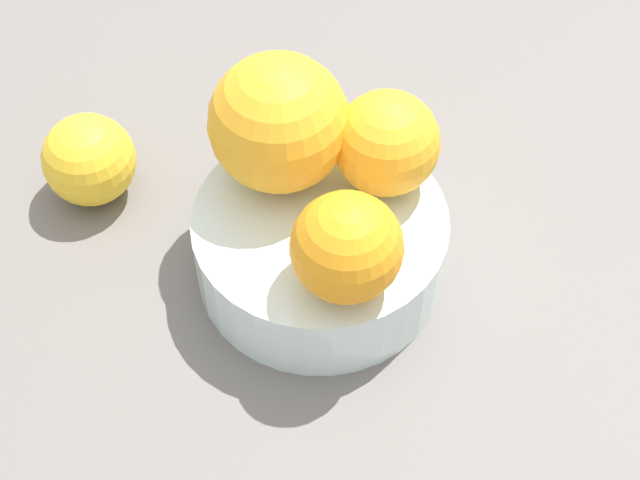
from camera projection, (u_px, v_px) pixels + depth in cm
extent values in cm
cube|color=#66605B|center=(320.00, 279.00, 61.80)|extent=(110.00, 110.00, 2.00)
cylinder|color=silver|center=(320.00, 266.00, 60.69)|extent=(9.60, 9.60, 0.80)
cylinder|color=silver|center=(320.00, 245.00, 58.92)|extent=(15.48, 15.48, 5.24)
sphere|color=#F9A823|center=(279.00, 123.00, 55.79)|extent=(8.40, 8.40, 8.40)
sphere|color=orange|center=(347.00, 247.00, 51.63)|extent=(6.28, 6.28, 6.28)
sphere|color=#F9A823|center=(385.00, 142.00, 56.23)|extent=(6.39, 6.39, 6.39)
sphere|color=yellow|center=(89.00, 160.00, 62.57)|extent=(6.16, 6.16, 6.16)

